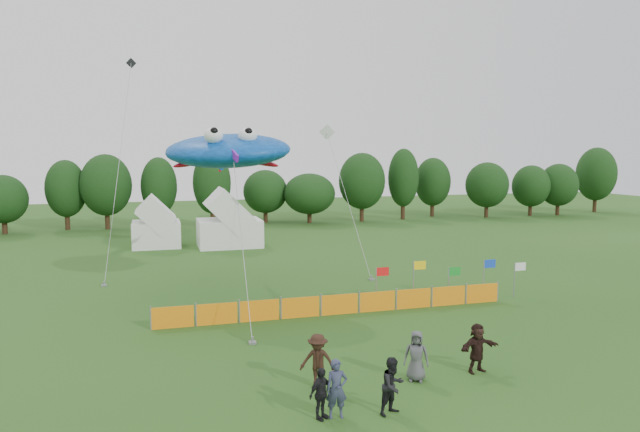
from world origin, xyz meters
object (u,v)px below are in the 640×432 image
object	(u,v)px
spectator_d	(321,394)
spectator_f	(477,348)
barrier_fence	(339,304)
spectator_e	(416,356)
spectator_b	(393,386)
spectator_a	(337,389)
spectator_c	(318,361)
tent_right	(229,224)
tent_left	(156,226)
stingray_kite	(227,151)

from	to	relation	value
spectator_d	spectator_f	world-z (taller)	spectator_f
barrier_fence	spectator_e	world-z (taller)	spectator_e
spectator_b	spectator_d	size ratio (longest dim) A/B	1.12
spectator_a	spectator_f	world-z (taller)	spectator_f
barrier_fence	spectator_c	xyz separation A→B (m)	(-3.50, -8.28, 0.45)
spectator_f	barrier_fence	bearing A→B (deg)	96.63
spectator_d	tent_right	bearing A→B (deg)	56.83
barrier_fence	spectator_c	bearing A→B (deg)	-112.90
tent_left	spectator_d	bearing A→B (deg)	-82.49
spectator_d	spectator_c	bearing A→B (deg)	45.69
spectator_b	spectator_f	size ratio (longest dim) A/B	0.98
spectator_f	stingray_kite	world-z (taller)	stingray_kite
spectator_a	spectator_c	bearing A→B (deg)	96.43
spectator_c	spectator_f	distance (m)	5.97
tent_left	stingray_kite	bearing A→B (deg)	-78.74
spectator_d	stingray_kite	distance (m)	17.06
spectator_d	stingray_kite	size ratio (longest dim) A/B	0.09
barrier_fence	spectator_a	world-z (taller)	spectator_a
spectator_c	spectator_d	bearing A→B (deg)	-75.32
spectator_b	spectator_c	size ratio (longest dim) A/B	0.94
spectator_b	spectator_e	size ratio (longest dim) A/B	0.99
barrier_fence	stingray_kite	bearing A→B (deg)	133.93
spectator_a	spectator_c	world-z (taller)	spectator_c
barrier_fence	spectator_d	size ratio (longest dim) A/B	11.36
spectator_b	spectator_d	world-z (taller)	spectator_b
spectator_b	spectator_e	world-z (taller)	spectator_e
barrier_fence	spectator_f	bearing A→B (deg)	-73.83
spectator_a	spectator_f	distance (m)	6.33
tent_left	tent_right	xyz separation A→B (m)	(6.00, -1.53, 0.13)
spectator_e	spectator_b	bearing A→B (deg)	-102.47
tent_left	spectator_f	distance (m)	34.28
tent_left	spectator_f	size ratio (longest dim) A/B	2.22
spectator_a	barrier_fence	bearing A→B (deg)	79.01
tent_right	spectator_c	world-z (taller)	tent_right
tent_left	spectator_c	bearing A→B (deg)	-81.06
stingray_kite	barrier_fence	bearing A→B (deg)	-46.07
spectator_d	spectator_f	bearing A→B (deg)	-13.94
spectator_a	spectator_f	bearing A→B (deg)	26.01
stingray_kite	tent_left	bearing A→B (deg)	101.26
spectator_d	stingray_kite	world-z (taller)	stingray_kite
spectator_c	spectator_b	bearing A→B (deg)	-27.40
tent_right	tent_left	bearing A→B (deg)	165.71
spectator_e	spectator_f	bearing A→B (deg)	30.03
spectator_f	spectator_a	bearing A→B (deg)	-171.19
tent_left	barrier_fence	distance (m)	25.46
tent_right	spectator_a	world-z (taller)	tent_right
spectator_d	spectator_f	size ratio (longest dim) A/B	0.87
spectator_a	spectator_d	xyz separation A→B (m)	(-0.48, 0.05, -0.11)
barrier_fence	spectator_d	distance (m)	11.20
tent_left	spectator_f	xyz separation A→B (m)	(11.03, -32.45, -0.88)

